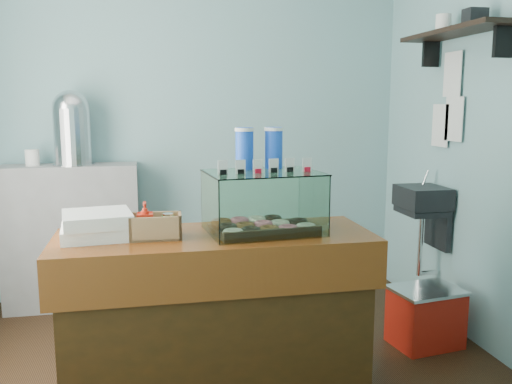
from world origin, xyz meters
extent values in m
plane|color=black|center=(0.00, 0.00, 0.00)|extent=(3.50, 3.50, 0.00)
cube|color=#85B8C2|center=(0.00, 1.50, 1.40)|extent=(3.50, 0.04, 2.80)
cube|color=#85B8C2|center=(0.00, -1.50, 1.40)|extent=(3.50, 0.04, 2.80)
cube|color=#85B8C2|center=(1.75, 0.00, 1.40)|extent=(0.04, 3.00, 2.80)
cube|color=black|center=(1.58, 0.55, 0.90)|extent=(0.30, 0.35, 0.15)
cube|color=black|center=(1.71, 0.55, 0.70)|extent=(0.04, 0.30, 0.35)
cylinder|color=silver|center=(1.65, 0.65, 1.02)|extent=(0.02, 0.02, 0.12)
cylinder|color=silver|center=(1.58, 0.55, 0.55)|extent=(0.04, 0.04, 0.45)
cube|color=black|center=(1.60, 0.30, 2.00)|extent=(0.25, 1.00, 0.03)
cube|color=black|center=(1.67, -0.10, 1.90)|extent=(0.12, 0.03, 0.18)
cube|color=black|center=(1.67, 0.70, 1.90)|extent=(0.12, 0.03, 0.18)
cube|color=white|center=(1.73, 0.45, 1.45)|extent=(0.01, 0.21, 0.30)
cube|color=white|center=(1.73, 0.62, 1.40)|extent=(0.01, 0.21, 0.30)
cube|color=white|center=(1.73, 0.50, 1.75)|extent=(0.01, 0.21, 0.30)
cube|color=#3F220C|center=(0.00, -0.25, 0.42)|extent=(1.50, 0.56, 0.84)
cube|color=#4B200A|center=(0.00, -0.25, 0.87)|extent=(1.60, 0.60, 0.06)
cube|color=#4B200A|center=(0.00, -0.53, 0.75)|extent=(1.60, 0.04, 0.18)
cube|color=gray|center=(-0.90, 1.32, 0.55)|extent=(1.00, 0.32, 1.10)
cube|color=#34190F|center=(0.25, -0.24, 0.91)|extent=(0.53, 0.40, 0.02)
torus|color=beige|center=(0.07, -0.37, 0.94)|extent=(0.10, 0.10, 0.03)
torus|color=black|center=(0.17, -0.37, 0.94)|extent=(0.10, 0.10, 0.03)
torus|color=brown|center=(0.26, -0.36, 0.94)|extent=(0.10, 0.10, 0.03)
torus|color=#E56B7C|center=(0.36, -0.35, 0.94)|extent=(0.10, 0.10, 0.03)
torus|color=beige|center=(0.45, -0.34, 0.94)|extent=(0.10, 0.10, 0.03)
torus|color=black|center=(0.06, -0.26, 0.94)|extent=(0.10, 0.10, 0.03)
torus|color=brown|center=(0.16, -0.25, 0.94)|extent=(0.10, 0.10, 0.03)
torus|color=#E56B7C|center=(0.25, -0.24, 0.94)|extent=(0.10, 0.10, 0.03)
torus|color=beige|center=(0.35, -0.23, 0.94)|extent=(0.10, 0.10, 0.03)
torus|color=black|center=(0.44, -0.22, 0.94)|extent=(0.10, 0.10, 0.03)
torus|color=brown|center=(0.05, -0.14, 0.94)|extent=(0.10, 0.10, 0.03)
torus|color=#E56B7C|center=(0.14, -0.13, 0.94)|extent=(0.10, 0.10, 0.03)
torus|color=beige|center=(0.24, -0.12, 0.94)|extent=(0.10, 0.10, 0.03)
torus|color=black|center=(0.33, -0.11, 0.94)|extent=(0.10, 0.10, 0.03)
cube|color=white|center=(0.27, -0.44, 1.05)|extent=(0.56, 0.06, 0.30)
cube|color=white|center=(0.23, -0.04, 1.05)|extent=(0.56, 0.06, 0.30)
cube|color=white|center=(-0.03, -0.26, 1.05)|extent=(0.04, 0.40, 0.30)
cube|color=white|center=(0.53, -0.21, 1.05)|extent=(0.04, 0.40, 0.30)
cube|color=white|center=(0.25, -0.24, 1.21)|extent=(0.61, 0.47, 0.01)
cube|color=white|center=(0.04, -0.31, 1.25)|extent=(0.05, 0.01, 0.07)
cube|color=black|center=(0.04, -0.31, 1.22)|extent=(0.03, 0.02, 0.02)
cube|color=white|center=(0.13, -0.30, 1.25)|extent=(0.05, 0.01, 0.07)
cube|color=black|center=(0.13, -0.30, 1.22)|extent=(0.03, 0.02, 0.02)
cube|color=white|center=(0.21, -0.29, 1.25)|extent=(0.05, 0.01, 0.07)
cube|color=red|center=(0.21, -0.29, 1.22)|extent=(0.03, 0.02, 0.02)
cube|color=white|center=(0.30, -0.28, 1.25)|extent=(0.05, 0.01, 0.07)
cube|color=black|center=(0.30, -0.28, 1.22)|extent=(0.03, 0.02, 0.02)
cube|color=white|center=(0.39, -0.28, 1.25)|extent=(0.05, 0.01, 0.07)
cube|color=black|center=(0.39, -0.28, 1.22)|extent=(0.03, 0.02, 0.02)
cube|color=white|center=(0.47, -0.27, 1.25)|extent=(0.05, 0.01, 0.07)
cube|color=red|center=(0.47, -0.27, 1.22)|extent=(0.03, 0.02, 0.02)
cylinder|color=blue|center=(0.18, -0.11, 1.32)|extent=(0.09, 0.09, 0.22)
cylinder|color=white|center=(0.18, -0.11, 1.42)|extent=(0.10, 0.10, 0.02)
cylinder|color=blue|center=(0.34, -0.10, 1.32)|extent=(0.09, 0.09, 0.22)
cylinder|color=white|center=(0.34, -0.10, 1.42)|extent=(0.10, 0.10, 0.02)
cube|color=tan|center=(-0.29, -0.27, 0.91)|extent=(0.26, 0.16, 0.01)
cube|color=tan|center=(-0.30, -0.34, 0.96)|extent=(0.25, 0.02, 0.12)
cube|color=tan|center=(-0.29, -0.20, 0.96)|extent=(0.25, 0.02, 0.12)
cube|color=tan|center=(-0.41, -0.27, 0.96)|extent=(0.02, 0.15, 0.12)
cube|color=tan|center=(-0.18, -0.28, 0.96)|extent=(0.02, 0.15, 0.12)
imported|color=red|center=(-0.34, -0.27, 1.00)|extent=(0.08, 0.08, 0.17)
cylinder|color=#318624|center=(-0.23, -0.27, 0.96)|extent=(0.06, 0.06, 0.10)
cylinder|color=silver|center=(-0.23, -0.27, 1.02)|extent=(0.05, 0.05, 0.01)
cube|color=white|center=(-0.59, -0.19, 0.93)|extent=(0.35, 0.35, 0.06)
cube|color=white|center=(-0.58, -0.20, 1.00)|extent=(0.36, 0.36, 0.06)
cylinder|color=silver|center=(-0.86, 1.31, 1.10)|extent=(0.30, 0.30, 0.01)
cylinder|color=silver|center=(-0.86, 1.31, 1.31)|extent=(0.27, 0.27, 0.41)
sphere|color=silver|center=(-0.86, 1.31, 1.52)|extent=(0.27, 0.27, 0.27)
cube|color=red|center=(1.41, 0.13, 0.18)|extent=(0.45, 0.37, 0.36)
cube|color=silver|center=(1.41, 0.13, 0.37)|extent=(0.48, 0.39, 0.02)
camera|label=1|loc=(-0.33, -2.90, 1.55)|focal=38.00mm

